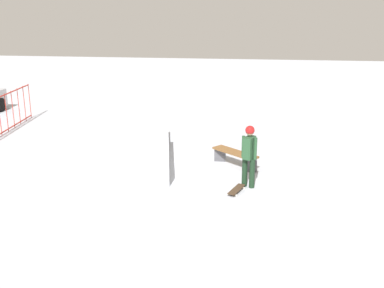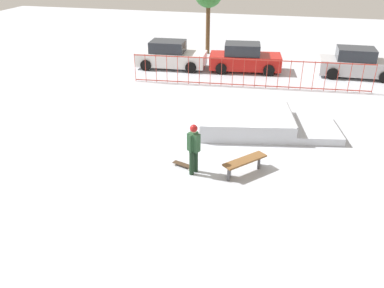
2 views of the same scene
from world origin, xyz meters
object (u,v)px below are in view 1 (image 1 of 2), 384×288
(skate_ramp, at_px, (128,151))
(park_bench, at_px, (235,155))
(skater, at_px, (249,152))
(skateboard, at_px, (236,189))

(skate_ramp, relative_size, park_bench, 3.94)
(skater, xyz_separation_m, park_bench, (1.61, 0.43, -0.65))
(skater, bearing_deg, skate_ramp, 89.64)
(skateboard, xyz_separation_m, park_bench, (2.03, 0.13, 0.28))
(skate_ramp, height_order, skater, skater)
(skate_ramp, height_order, park_bench, skate_ramp)
(skater, height_order, skateboard, skater)
(skateboard, bearing_deg, skate_ramp, 78.63)
(skate_ramp, bearing_deg, skater, -124.57)
(park_bench, bearing_deg, skate_ramp, 88.50)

